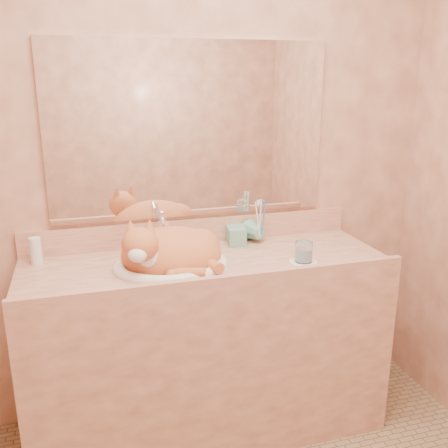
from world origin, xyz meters
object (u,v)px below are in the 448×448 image
object	(u,v)px
water_glass	(304,252)
vanity_counter	(208,347)
sink_basin	(171,250)
toothbrush_cup	(260,234)
soap_dispenser	(238,229)
cat	(168,250)

from	to	relation	value
water_glass	vanity_counter	bearing A→B (deg)	158.78
sink_basin	vanity_counter	bearing A→B (deg)	15.11
sink_basin	toothbrush_cup	world-z (taller)	sink_basin
soap_dispenser	sink_basin	bearing A→B (deg)	-148.88
vanity_counter	toothbrush_cup	bearing A→B (deg)	26.18
sink_basin	cat	distance (m)	0.01
vanity_counter	water_glass	bearing A→B (deg)	-21.22
soap_dispenser	water_glass	size ratio (longest dim) A/B	2.08
water_glass	cat	bearing A→B (deg)	166.57
toothbrush_cup	water_glass	size ratio (longest dim) A/B	1.17
vanity_counter	cat	bearing A→B (deg)	-174.32
cat	soap_dispenser	world-z (taller)	cat
cat	soap_dispenser	xyz separation A→B (m)	(0.36, 0.15, 0.02)
toothbrush_cup	water_glass	distance (m)	0.32
soap_dispenser	toothbrush_cup	world-z (taller)	soap_dispenser
sink_basin	water_glass	world-z (taller)	sink_basin
cat	soap_dispenser	bearing A→B (deg)	32.47
sink_basin	soap_dispenser	distance (m)	0.38
cat	soap_dispenser	size ratio (longest dim) A/B	2.34
vanity_counter	cat	size ratio (longest dim) A/B	3.68
vanity_counter	water_glass	xyz separation A→B (m)	(0.39, -0.15, 0.48)
toothbrush_cup	water_glass	bearing A→B (deg)	-74.31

